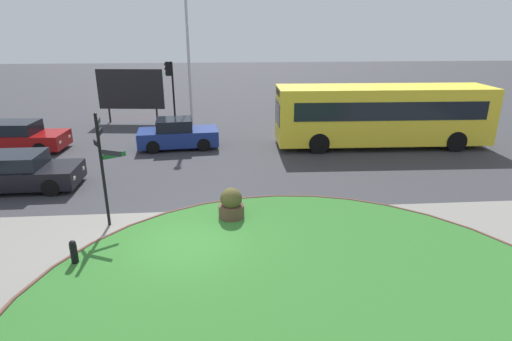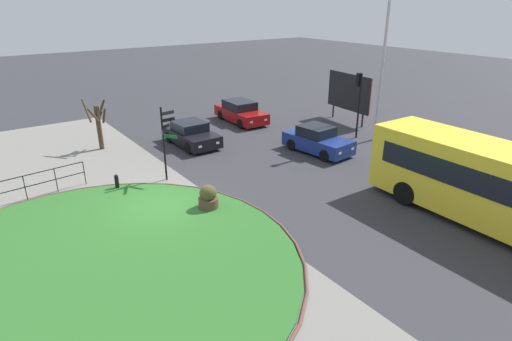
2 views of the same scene
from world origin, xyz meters
name	(u,v)px [view 2 (image 2 of 2)]	position (x,y,z in m)	size (l,w,h in m)	color
ground	(163,207)	(0.00, 0.00, 0.00)	(120.00, 120.00, 0.00)	#333338
sidewalk_paving	(116,220)	(0.00, -1.94, 0.01)	(32.00, 8.13, 0.02)	gray
grass_island	(92,271)	(2.88, -3.66, 0.05)	(13.25, 13.25, 0.10)	#2D6B28
grass_kerb_ring	(92,271)	(2.88, -3.66, 0.06)	(13.56, 13.56, 0.11)	brown
signpost_directional	(165,138)	(-2.47, 1.40, 2.10)	(0.97, 0.98, 3.54)	black
bollard_foreground	(117,182)	(-2.80, -0.93, 0.38)	(0.18, 0.18, 0.73)	black
railing_grass_edge	(24,185)	(-3.95, -4.42, 0.73)	(0.59, 5.03, 1.13)	black
bus_yellow	(509,190)	(9.04, 9.39, 1.63)	(10.64, 2.82, 3.02)	yellow
car_near_lane	(191,134)	(-6.50, 4.74, 0.64)	(4.05, 1.97, 1.38)	black
car_far_lane	(317,141)	(-1.24, 9.85, 0.68)	(4.07, 2.13, 1.48)	navy
car_trailing	(241,112)	(-9.00, 9.91, 0.68)	(4.55, 2.08, 1.45)	maroon
traffic_light_near	(359,91)	(-1.89, 13.67, 2.88)	(0.49, 0.30, 3.93)	black
lamppost_tall	(383,59)	(-0.83, 14.25, 4.82)	(0.32, 0.32, 9.04)	#B7B7BC
billboard_left	(349,93)	(-4.65, 15.90, 2.06)	(4.12, 0.57, 3.33)	black
planter_near_signpost	(208,198)	(1.28, 1.45, 0.49)	(0.81, 0.81, 1.07)	brown
street_tree_bare	(98,123)	(-8.80, 0.20, 1.53)	(1.15, 1.12, 2.88)	#423323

